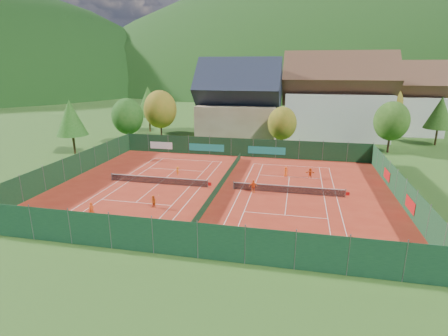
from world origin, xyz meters
TOP-DOWN VIEW (x-y plane):
  - ground at (0.00, 0.00)m, footprint 600.00×600.00m
  - clay_pad at (0.00, 0.00)m, footprint 40.00×32.00m
  - court_markings_left at (-8.00, 0.00)m, footprint 11.03×23.83m
  - court_markings_right at (8.00, 0.00)m, footprint 11.03×23.83m
  - tennis_net_left at (-7.85, 0.00)m, footprint 13.30×0.10m
  - tennis_net_right at (8.15, 0.00)m, footprint 13.30×0.10m
  - court_divider at (0.00, 0.00)m, footprint 0.03×28.80m
  - fence_north at (-0.46, 15.99)m, footprint 40.00×0.10m
  - fence_south at (0.00, -16.00)m, footprint 40.00×0.04m
  - fence_west at (-20.00, 0.00)m, footprint 0.04×32.00m
  - fence_east at (20.00, 0.05)m, footprint 0.09×32.00m
  - chalet at (-3.00, 30.00)m, footprint 16.20×12.00m
  - hotel_block_a at (16.00, 36.00)m, footprint 21.60×11.00m
  - hotel_block_b at (30.00, 44.00)m, footprint 17.28×10.00m
  - tree_west_front at (-22.00, 20.00)m, footprint 5.72×5.72m
  - tree_west_mid at (-18.00, 26.00)m, footprint 6.44×6.44m
  - tree_west_back at (-24.00, 34.00)m, footprint 5.60×5.60m
  - tree_center at (6.00, 22.00)m, footprint 5.01×5.01m
  - tree_east_front at (24.00, 24.00)m, footprint 5.72×5.72m
  - tree_east_mid at (34.00, 32.00)m, footprint 5.04×5.04m
  - tree_west_side at (-28.00, 12.00)m, footprint 5.04×5.04m
  - tree_east_back at (26.00, 40.00)m, footprint 7.15×7.15m
  - mountain_backdrop at (28.54, 233.48)m, footprint 820.00×530.00m
  - ball_hopper at (10.70, -12.62)m, footprint 0.34×0.34m
  - loose_ball_0 at (-6.40, -3.87)m, footprint 0.07×0.07m
  - loose_ball_1 at (2.82, -12.39)m, footprint 0.07×0.07m
  - loose_ball_2 at (2.36, 4.63)m, footprint 0.07×0.07m
  - player_left_near at (-10.41, -10.91)m, footprint 0.65×0.50m
  - player_left_mid at (-5.47, -7.42)m, footprint 0.80×0.71m
  - player_left_far at (-6.82, 3.97)m, footprint 0.88×0.79m
  - player_right_near at (4.04, -0.62)m, footprint 0.99×0.66m
  - player_right_far_a at (7.49, 6.51)m, footprint 0.77×0.66m
  - player_right_far_b at (10.67, 6.48)m, footprint 1.32×0.58m

SIDE VIEW (x-z plane):
  - mountain_backdrop at x=28.54m, z-range -160.64..81.36m
  - ground at x=0.00m, z-range -0.02..-0.02m
  - clay_pad at x=0.00m, z-range 0.00..0.01m
  - court_markings_left at x=-8.00m, z-range 0.01..0.01m
  - court_markings_right at x=8.00m, z-range 0.01..0.01m
  - loose_ball_0 at x=-6.40m, z-range 0.00..0.07m
  - loose_ball_1 at x=2.82m, z-range 0.00..0.07m
  - loose_ball_2 at x=2.36m, z-range 0.00..0.07m
  - court_divider at x=0.00m, z-range 0.00..1.00m
  - tennis_net_left at x=-7.85m, z-range 0.00..1.02m
  - tennis_net_right at x=8.15m, z-range 0.00..1.02m
  - ball_hopper at x=10.70m, z-range 0.16..0.96m
  - player_left_far at x=-6.82m, z-range 0.00..1.19m
  - player_right_far_a at x=7.49m, z-range 0.00..1.34m
  - player_left_mid at x=-5.47m, z-range 0.00..1.37m
  - player_right_far_b at x=10.67m, z-range 0.00..1.37m
  - player_right_near at x=4.04m, z-range 0.00..1.56m
  - player_left_near at x=-10.41m, z-range 0.00..1.58m
  - fence_north at x=-0.46m, z-range -0.03..2.97m
  - fence_east at x=20.00m, z-range -0.02..2.98m
  - fence_south at x=0.00m, z-range 0.00..3.00m
  - fence_west at x=-20.00m, z-range 0.00..3.00m
  - tree_center at x=6.00m, z-range 0.92..8.52m
  - tree_west_front at x=-22.00m, z-range 1.05..9.74m
  - tree_east_front at x=24.00m, z-range 1.05..9.74m
  - tree_east_mid at x=34.00m, z-range 1.56..10.56m
  - tree_west_side at x=-28.00m, z-range 1.56..10.56m
  - tree_west_mid at x=-18.00m, z-range 1.18..10.96m
  - hotel_block_b at x=30.00m, z-range -1.13..14.37m
  - chalet at x=-3.00m, z-range -1.38..14.62m
  - tree_west_back at x=-24.00m, z-range 1.74..11.74m
  - tree_east_back at x=26.00m, z-range 1.31..12.18m
  - hotel_block_a at x=16.00m, z-range -1.24..16.01m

